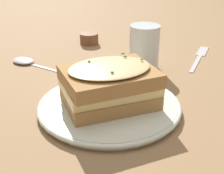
% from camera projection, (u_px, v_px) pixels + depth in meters
% --- Properties ---
extents(ground_plane, '(2.40, 2.40, 0.00)m').
position_uv_depth(ground_plane, '(110.00, 113.00, 0.54)').
color(ground_plane, olive).
extents(dinner_plate, '(0.25, 0.25, 0.01)m').
position_uv_depth(dinner_plate, '(112.00, 105.00, 0.54)').
color(dinner_plate, silver).
rests_on(dinner_plate, ground_plane).
extents(sandwich, '(0.15, 0.17, 0.07)m').
position_uv_depth(sandwich, '(112.00, 85.00, 0.52)').
color(sandwich, '#A37542').
rests_on(sandwich, dinner_plate).
extents(water_glass, '(0.07, 0.07, 0.10)m').
position_uv_depth(water_glass, '(144.00, 47.00, 0.70)').
color(water_glass, silver).
rests_on(water_glass, ground_plane).
extents(fork, '(0.17, 0.12, 0.00)m').
position_uv_depth(fork, '(200.00, 55.00, 0.79)').
color(fork, silver).
rests_on(fork, ground_plane).
extents(spoon, '(0.13, 0.14, 0.01)m').
position_uv_depth(spoon, '(26.00, 61.00, 0.74)').
color(spoon, silver).
rests_on(spoon, ground_plane).
extents(condiment_pot, '(0.05, 0.05, 0.03)m').
position_uv_depth(condiment_pot, '(89.00, 38.00, 0.88)').
color(condiment_pot, brown).
rests_on(condiment_pot, ground_plane).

